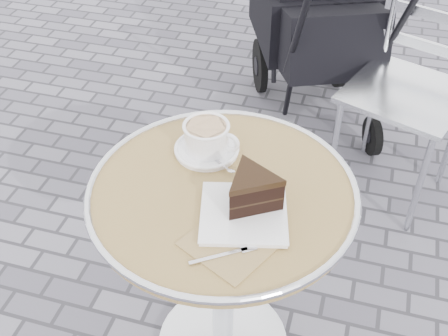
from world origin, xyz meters
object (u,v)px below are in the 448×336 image
(cake_plate_set, at_px, (250,196))
(baby_stroller, at_px, (317,27))
(bistro_chair, at_px, (422,60))
(cappuccino_set, at_px, (207,140))
(cafe_table, at_px, (223,233))

(cake_plate_set, xyz_separation_m, baby_stroller, (-0.05, 1.54, -0.30))
(cake_plate_set, distance_m, bistro_chair, 1.22)
(cappuccino_set, bearing_deg, cafe_table, -53.67)
(cafe_table, distance_m, cappuccino_set, 0.26)
(cake_plate_set, bearing_deg, baby_stroller, 77.48)
(cappuccino_set, bearing_deg, bistro_chair, 62.45)
(cappuccino_set, xyz_separation_m, cake_plate_set, (0.17, -0.20, 0.01))
(cafe_table, relative_size, cappuccino_set, 3.92)
(cafe_table, xyz_separation_m, baby_stroller, (0.04, 1.48, -0.08))
(cake_plate_set, bearing_deg, bistro_chair, 55.08)
(bistro_chair, bearing_deg, baby_stroller, 159.27)
(baby_stroller, bearing_deg, bistro_chair, -64.35)
(cappuccino_set, height_order, bistro_chair, bistro_chair)
(bistro_chair, bearing_deg, cake_plate_set, -90.39)
(cappuccino_set, xyz_separation_m, baby_stroller, (0.12, 1.34, -0.29))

